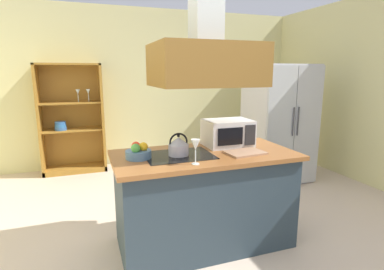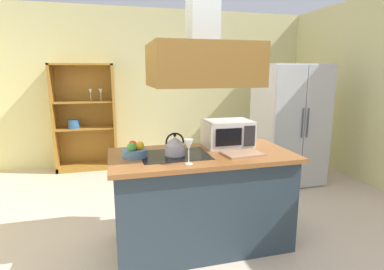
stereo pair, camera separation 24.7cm
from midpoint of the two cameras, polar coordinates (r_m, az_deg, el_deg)
name	(u,v)px [view 1 (the left image)]	position (r m, az deg, el deg)	size (l,w,h in m)	color
ground_plane	(193,245)	(3.12, -2.23, -19.78)	(7.80, 7.80, 0.00)	beige
wall_back	(136,88)	(5.61, -11.59, 8.65)	(6.00, 0.12, 2.70)	beige
kitchen_island	(204,199)	(2.95, -0.14, -11.81)	(1.66, 0.83, 0.90)	#2A3943
range_hood	(206,53)	(2.71, -0.15, 15.10)	(0.90, 0.70, 1.19)	brown
refrigerator	(279,123)	(4.75, 14.44, 2.13)	(0.90, 0.77, 1.73)	silver
dish_cabinet	(72,125)	(5.40, -22.64, 1.77)	(0.98, 0.40, 1.76)	#A47128
kettle	(179,146)	(2.71, -5.13, -2.10)	(0.18, 0.18, 0.20)	silver
cutting_board	(245,153)	(2.80, 7.38, -3.29)	(0.34, 0.24, 0.02)	tan
microwave	(228,133)	(3.07, 4.40, 0.40)	(0.46, 0.35, 0.26)	silver
wine_glass_on_counter	(196,146)	(2.43, -2.25, -2.07)	(0.08, 0.08, 0.21)	silver
fruit_bowl	(138,152)	(2.68, -12.57, -3.18)	(0.22, 0.22, 0.14)	#4C7299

